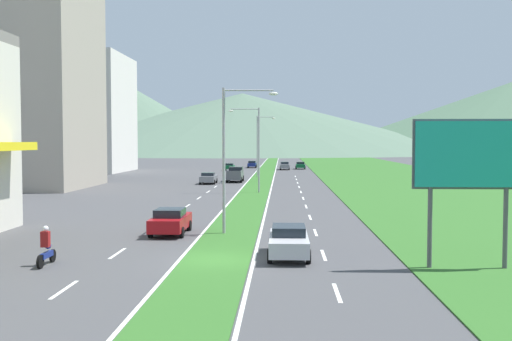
{
  "coord_description": "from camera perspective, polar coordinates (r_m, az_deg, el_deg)",
  "views": [
    {
      "loc": [
        3.09,
        -27.29,
        5.58
      ],
      "look_at": [
        0.63,
        27.43,
        2.86
      ],
      "focal_mm": 41.65,
      "sensor_mm": 36.0,
      "label": 1
    }
  ],
  "objects": [
    {
      "name": "lane_dash_left_5",
      "position": [
        44.35,
        -8.11,
        -4.4
      ],
      "size": [
        0.16,
        2.8,
        0.01
      ],
      "primitive_type": "cube",
      "color": "silver",
      "rests_on": "ground_plane"
    },
    {
      "name": "car_4",
      "position": [
        28.75,
        3.16,
        -6.78
      ],
      "size": [
        1.98,
        4.67,
        1.5
      ],
      "rotation": [
        0.0,
        0.0,
        -1.57
      ],
      "color": "#B2B2B7",
      "rests_on": "ground_plane"
    },
    {
      "name": "lane_dash_left_10",
      "position": [
        79.79,
        -3.33,
        -1.17
      ],
      "size": [
        0.16,
        2.8,
        0.01
      ],
      "primitive_type": "cube",
      "color": "silver",
      "rests_on": "ground_plane"
    },
    {
      "name": "lane_dash_right_2",
      "position": [
        22.46,
        7.79,
        -11.55
      ],
      "size": [
        0.16,
        2.8,
        0.01
      ],
      "primitive_type": "cube",
      "color": "silver",
      "rests_on": "ground_plane"
    },
    {
      "name": "lane_dash_left_2",
      "position": [
        23.82,
        -17.94,
        -10.83
      ],
      "size": [
        0.16,
        2.8,
        0.01
      ],
      "primitive_type": "cube",
      "color": "silver",
      "rests_on": "ground_plane"
    },
    {
      "name": "lane_dash_left_3",
      "position": [
        30.5,
        -13.17,
        -7.76
      ],
      "size": [
        0.16,
        2.8,
        0.01
      ],
      "primitive_type": "cube",
      "color": "silver",
      "rests_on": "ground_plane"
    },
    {
      "name": "motorcycle_rider",
      "position": [
        28.39,
        -19.51,
        -7.12
      ],
      "size": [
        0.36,
        2.0,
        1.8
      ],
      "rotation": [
        0.0,
        0.0,
        1.57
      ],
      "color": "black",
      "rests_on": "ground_plane"
    },
    {
      "name": "lane_dash_right_4",
      "position": [
        36.52,
        5.73,
        -5.95
      ],
      "size": [
        0.16,
        2.8,
        0.01
      ],
      "primitive_type": "cube",
      "color": "silver",
      "rests_on": "ground_plane"
    },
    {
      "name": "lane_dash_right_10",
      "position": [
        79.39,
        4.02,
        -1.19
      ],
      "size": [
        0.16,
        2.8,
        0.01
      ],
      "primitive_type": "cube",
      "color": "silver",
      "rests_on": "ground_plane"
    },
    {
      "name": "lane_dash_right_9",
      "position": [
        72.22,
        4.16,
        -1.59
      ],
      "size": [
        0.16,
        2.8,
        0.01
      ],
      "primitive_type": "cube",
      "color": "silver",
      "rests_on": "ground_plane"
    },
    {
      "name": "domed_building",
      "position": [
        77.15,
        -21.62,
        9.3
      ],
      "size": [
        15.78,
        15.78,
        35.06
      ],
      "color": "#9E9384",
      "rests_on": "ground_plane"
    },
    {
      "name": "car_1",
      "position": [
        77.67,
        -4.59,
        -0.71
      ],
      "size": [
        2.02,
        4.41,
        1.48
      ],
      "rotation": [
        0.0,
        0.0,
        1.57
      ],
      "color": "slate",
      "rests_on": "ground_plane"
    },
    {
      "name": "lane_dash_right_11",
      "position": [
        86.56,
        3.9,
        -0.85
      ],
      "size": [
        0.16,
        2.8,
        0.01
      ],
      "primitive_type": "cube",
      "color": "silver",
      "rests_on": "ground_plane"
    },
    {
      "name": "pickup_truck_0",
      "position": [
        81.31,
        -2.0,
        -0.4
      ],
      "size": [
        2.18,
        5.4,
        2.0
      ],
      "rotation": [
        0.0,
        0.0,
        1.57
      ],
      "color": "#515459",
      "rests_on": "ground_plane"
    },
    {
      "name": "edge_line_median_left",
      "position": [
        87.6,
        -0.6,
        -0.8
      ],
      "size": [
        0.16,
        240.0,
        0.01
      ],
      "primitive_type": "cube",
      "color": "silver",
      "rests_on": "ground_plane"
    },
    {
      "name": "lane_dash_left_6",
      "position": [
        51.38,
        -6.63,
        -3.4
      ],
      "size": [
        0.16,
        2.8,
        0.01
      ],
      "primitive_type": "cube",
      "color": "silver",
      "rests_on": "ground_plane"
    },
    {
      "name": "edge_line_median_right",
      "position": [
        87.47,
        1.69,
        -0.81
      ],
      "size": [
        0.16,
        240.0,
        0.01
      ],
      "primitive_type": "cube",
      "color": "silver",
      "rests_on": "ground_plane"
    },
    {
      "name": "lane_dash_left_11",
      "position": [
        86.92,
        -2.84,
        -0.83
      ],
      "size": [
        0.16,
        2.8,
        0.01
      ],
      "primitive_type": "cube",
      "color": "silver",
      "rests_on": "ground_plane"
    },
    {
      "name": "lane_dash_right_8",
      "position": [
        65.06,
        4.34,
        -2.08
      ],
      "size": [
        0.16,
        2.8,
        0.01
      ],
      "primitive_type": "cube",
      "color": "silver",
      "rests_on": "ground_plane"
    },
    {
      "name": "street_lamp_far",
      "position": [
        92.23,
        0.31,
        2.74
      ],
      "size": [
        2.87,
        0.31,
        9.44
      ],
      "color": "#99999E",
      "rests_on": "ground_plane"
    },
    {
      "name": "midrise_colored",
      "position": [
        113.72,
        -16.8,
        5.25
      ],
      "size": [
        17.83,
        17.83,
        21.17
      ],
      "primitive_type": "cube",
      "color": "silver",
      "rests_on": "ground_plane"
    },
    {
      "name": "lane_dash_left_4",
      "position": [
        37.37,
        -10.16,
        -5.78
      ],
      "size": [
        0.16,
        2.8,
        0.01
      ],
      "primitive_type": "cube",
      "color": "silver",
      "rests_on": "ground_plane"
    },
    {
      "name": "hill_far_center",
      "position": [
        305.99,
        -1.32,
        4.61
      ],
      "size": [
        231.23,
        231.23,
        30.05
      ],
      "primitive_type": "cone",
      "color": "#516B56",
      "rests_on": "ground_plane"
    },
    {
      "name": "lane_dash_right_5",
      "position": [
        43.63,
        5.21,
        -4.5
      ],
      "size": [
        0.16,
        2.8,
        0.01
      ],
      "primitive_type": "cube",
      "color": "silver",
      "rests_on": "ground_plane"
    },
    {
      "name": "grass_verge_right",
      "position": [
        89.2,
        13.89,
        -0.8
      ],
      "size": [
        24.0,
        240.0,
        0.06
      ],
      "primitive_type": "cube",
      "color": "#2D6023",
      "rests_on": "ground_plane"
    },
    {
      "name": "lane_dash_right_7",
      "position": [
        57.91,
        4.56,
        -2.69
      ],
      "size": [
        0.16,
        2.8,
        0.01
      ],
      "primitive_type": "cube",
      "color": "silver",
      "rests_on": "ground_plane"
    },
    {
      "name": "car_5",
      "position": [
        124.12,
        -0.38,
        0.61
      ],
      "size": [
        1.85,
        4.39,
        1.44
      ],
      "rotation": [
        0.0,
        0.0,
        1.57
      ],
      "color": "navy",
      "rests_on": "ground_plane"
    },
    {
      "name": "hill_far_left",
      "position": [
        318.07,
        -14.33,
        5.48
      ],
      "size": [
        145.43,
        145.43,
        41.42
      ],
      "primitive_type": "cone",
      "color": "#516B56",
      "rests_on": "ground_plane"
    },
    {
      "name": "lane_dash_left_9",
      "position": [
        72.66,
        -3.91,
        -1.56
      ],
      "size": [
        0.16,
        2.8,
        0.01
      ],
      "primitive_type": "cube",
      "color": "silver",
      "rests_on": "ground_plane"
    },
    {
      "name": "ground_plane",
      "position": [
        28.02,
        -3.85,
        -8.65
      ],
      "size": [
        600.0,
        600.0,
        0.0
      ],
      "primitive_type": "plane",
      "color": "#424244"
    },
    {
      "name": "car_0",
      "position": [
        118.54,
        4.28,
        0.5
      ],
      "size": [
        1.93,
        4.3,
        1.46
      ],
      "rotation": [
        0.0,
        0.0,
        -1.57
      ],
      "color": "#0C5128",
      "rests_on": "ground_plane"
    },
    {
      "name": "car_3",
      "position": [
        115.81,
        2.77,
        0.47
      ],
      "size": [
        1.92,
        4.74,
        1.53
      ],
      "rotation": [
        0.0,
        0.0,
        -1.57
      ],
      "color": "slate",
      "rests_on": "ground_plane"
    },
    {
      "name": "street_lamp_mid",
      "position": [
        63.73,
        -0.07,
        2.61
      ],
      "size": [
        3.37,
        0.42,
        9.16
      ],
      "color": "#99999E",
      "rests_on": "ground_plane"
    },
    {
      "name": "lane_dash_right_3",
      "position": [
        29.45,
        6.51,
        -8.08
      ],
      "size": [
        0.16,
        2.8,
        0.01
      ],
      "primitive_type": "cube",
      "color": "silver",
      "rests_on": "ground_plane"
    },
    {
      "name": "car_2",
      "position": [
        36.04,
        -8.22,
        -4.81
      ],
      "size": [
        2.04,
        4.53,
        1.55
      ],
      "rotation": [
        0.0,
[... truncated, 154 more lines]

